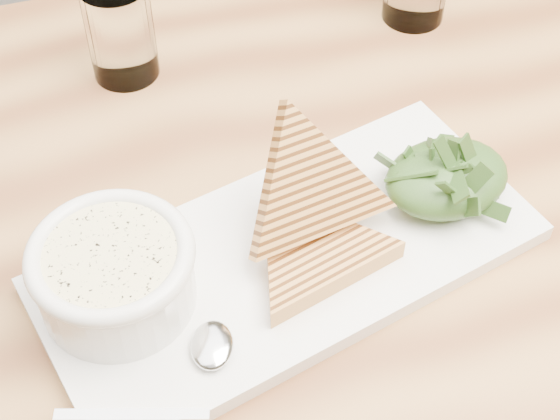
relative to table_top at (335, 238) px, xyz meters
name	(u,v)px	position (x,y,z in m)	size (l,w,h in m)	color
table_top	(335,238)	(0.00, 0.00, 0.00)	(1.26, 0.84, 0.04)	#AA743E
table_leg_br	(539,110)	(0.58, 0.37, -0.37)	(0.06, 0.06, 0.69)	#AA743E
platter	(289,258)	(-0.06, -0.02, 0.03)	(0.42, 0.19, 0.02)	white
soup_bowl	(116,280)	(-0.20, -0.01, 0.06)	(0.12, 0.12, 0.05)	white
soup	(110,256)	(-0.20, -0.01, 0.09)	(0.11, 0.11, 0.01)	beige
bowl_rim	(110,255)	(-0.20, -0.01, 0.09)	(0.13, 0.13, 0.01)	white
sandwich_flat	(313,253)	(-0.04, -0.04, 0.05)	(0.15, 0.15, 0.02)	#C68541
sandwich_lean	(311,189)	(-0.03, -0.01, 0.09)	(0.15, 0.15, 0.08)	#C68541
salad_base	(447,178)	(0.10, -0.02, 0.06)	(0.11, 0.09, 0.04)	black
arugula_pile	(447,174)	(0.10, -0.02, 0.06)	(0.11, 0.10, 0.05)	#426929
spoon_bowl	(212,345)	(-0.15, -0.09, 0.04)	(0.03, 0.05, 0.01)	silver
spoon_handle	(132,415)	(-0.22, -0.12, 0.04)	(0.11, 0.01, 0.00)	silver
glass_near	(120,31)	(-0.11, 0.28, 0.07)	(0.07, 0.07, 0.10)	white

